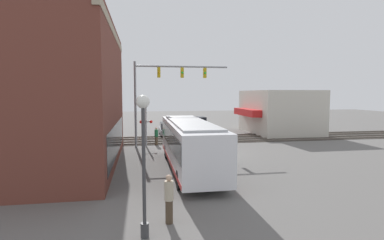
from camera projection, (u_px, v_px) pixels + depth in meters
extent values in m
plane|color=#605E5B|center=(214.00, 154.00, 24.26)|extent=(120.00, 120.00, 0.00)
cube|color=brown|center=(50.00, 95.00, 19.80)|extent=(14.80, 8.51, 9.45)
cube|color=gray|center=(112.00, 33.00, 20.13)|extent=(15.00, 0.36, 0.50)
cube|color=black|center=(116.00, 139.00, 20.78)|extent=(12.43, 0.12, 2.20)
cube|color=beige|center=(279.00, 112.00, 37.09)|extent=(9.50, 7.25, 5.23)
cube|color=red|center=(247.00, 112.00, 36.39)|extent=(6.65, 1.20, 0.80)
cube|color=silver|center=(189.00, 143.00, 19.04)|extent=(11.50, 2.55, 2.57)
cube|color=black|center=(189.00, 137.00, 19.01)|extent=(11.27, 2.59, 1.08)
cube|color=#B21E1E|center=(189.00, 160.00, 19.14)|extent=(11.27, 2.58, 0.24)
cube|color=#A5A8AA|center=(189.00, 122.00, 18.92)|extent=(9.77, 2.17, 0.12)
cylinder|color=black|center=(182.00, 151.00, 22.63)|extent=(1.00, 2.57, 1.00)
cylinder|color=black|center=(202.00, 179.00, 15.27)|extent=(1.00, 2.57, 1.00)
cylinder|color=gray|center=(135.00, 105.00, 26.67)|extent=(0.20, 0.20, 7.69)
cylinder|color=gray|center=(182.00, 67.00, 27.08)|extent=(0.16, 8.42, 0.16)
cube|color=gold|center=(159.00, 72.00, 26.77)|extent=(0.30, 0.27, 0.90)
sphere|color=yellow|center=(159.00, 72.00, 26.61)|extent=(0.20, 0.20, 0.20)
cube|color=gold|center=(182.00, 73.00, 27.13)|extent=(0.30, 0.27, 0.90)
sphere|color=green|center=(182.00, 73.00, 26.97)|extent=(0.20, 0.20, 0.20)
cube|color=gold|center=(205.00, 73.00, 27.49)|extent=(0.30, 0.27, 0.90)
sphere|color=green|center=(205.00, 73.00, 27.32)|extent=(0.20, 0.20, 0.20)
cylinder|color=gray|center=(146.00, 127.00, 27.19)|extent=(0.14, 0.14, 3.60)
cube|color=white|center=(146.00, 113.00, 27.07)|extent=(1.41, 0.06, 1.41)
cube|color=white|center=(146.00, 113.00, 27.07)|extent=(1.41, 0.06, 1.41)
cylinder|color=#38383A|center=(146.00, 122.00, 27.14)|extent=(0.08, 0.90, 0.08)
sphere|color=red|center=(151.00, 122.00, 27.17)|extent=(0.28, 0.28, 0.28)
sphere|color=red|center=(141.00, 122.00, 27.02)|extent=(0.28, 0.28, 0.28)
cylinder|color=#38383A|center=(145.00, 230.00, 10.08)|extent=(0.28, 0.28, 0.50)
cylinder|color=#38383A|center=(144.00, 174.00, 9.91)|extent=(0.12, 0.12, 4.36)
sphere|color=white|center=(143.00, 102.00, 9.70)|extent=(0.44, 0.44, 0.44)
cube|color=#332D28|center=(200.00, 142.00, 30.15)|extent=(2.60, 60.00, 0.03)
cube|color=#6B6056|center=(201.00, 142.00, 29.44)|extent=(0.07, 60.00, 0.15)
cube|color=#6B6056|center=(198.00, 140.00, 30.85)|extent=(0.07, 60.00, 0.15)
cube|color=#332D28|center=(194.00, 137.00, 33.29)|extent=(2.60, 60.00, 0.03)
cube|color=#6B6056|center=(195.00, 138.00, 32.58)|extent=(0.07, 60.00, 0.15)
cube|color=#6B6056|center=(193.00, 136.00, 33.99)|extent=(0.07, 60.00, 0.15)
cube|color=slate|center=(167.00, 131.00, 34.76)|extent=(4.51, 1.80, 0.59)
cube|color=black|center=(168.00, 125.00, 34.48)|extent=(2.48, 1.62, 0.69)
cylinder|color=black|center=(166.00, 131.00, 36.15)|extent=(0.64, 1.82, 0.64)
cylinder|color=black|center=(169.00, 134.00, 33.40)|extent=(0.64, 1.82, 0.64)
cube|color=navy|center=(199.00, 123.00, 43.79)|extent=(4.28, 1.80, 0.57)
cube|color=black|center=(199.00, 119.00, 43.53)|extent=(2.35, 1.62, 0.67)
cylinder|color=black|center=(197.00, 124.00, 45.11)|extent=(0.64, 1.82, 0.64)
cylinder|color=black|center=(201.00, 126.00, 42.51)|extent=(0.64, 1.82, 0.64)
cylinder|color=#473828|center=(156.00, 141.00, 28.20)|extent=(0.28, 0.28, 0.81)
cylinder|color=#195933|center=(156.00, 133.00, 28.14)|extent=(0.34, 0.34, 0.67)
sphere|color=tan|center=(156.00, 128.00, 28.10)|extent=(0.22, 0.22, 0.22)
cylinder|color=#473828|center=(169.00, 212.00, 11.17)|extent=(0.28, 0.28, 0.88)
cylinder|color=#B2A58C|center=(169.00, 191.00, 11.10)|extent=(0.34, 0.34, 0.73)
sphere|color=tan|center=(169.00, 178.00, 11.06)|extent=(0.24, 0.24, 0.24)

